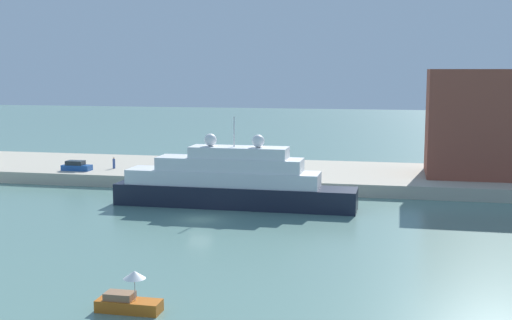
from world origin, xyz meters
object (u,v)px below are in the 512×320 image
(mooring_bollard, at_px, (211,175))
(large_yacht, at_px, (231,183))
(small_motorboat, at_px, (129,299))
(person_figure, at_px, (114,163))
(parked_car, at_px, (76,166))
(harbor_building, at_px, (494,123))

(mooring_bollard, bearing_deg, large_yacht, -62.53)
(large_yacht, height_order, small_motorboat, large_yacht)
(large_yacht, distance_m, mooring_bollard, 11.37)
(small_motorboat, height_order, person_figure, person_figure)
(large_yacht, relative_size, mooring_bollard, 45.63)
(parked_car, distance_m, mooring_bollard, 20.33)
(mooring_bollard, bearing_deg, small_motorboat, -80.98)
(small_motorboat, xyz_separation_m, parked_car, (-27.20, 45.82, 1.38))
(small_motorboat, bearing_deg, mooring_bollard, 99.02)
(parked_car, xyz_separation_m, mooring_bollard, (20.23, -1.91, -0.29))
(harbor_building, distance_m, mooring_bollard, 37.79)
(harbor_building, relative_size, person_figure, 10.53)
(large_yacht, relative_size, small_motorboat, 6.55)
(harbor_building, height_order, mooring_bollard, harbor_building)
(mooring_bollard, bearing_deg, person_figure, 163.30)
(large_yacht, height_order, person_figure, large_yacht)
(person_figure, bearing_deg, small_motorboat, -64.87)
(large_yacht, bearing_deg, small_motorboat, -87.06)
(large_yacht, height_order, harbor_building, harbor_building)
(large_yacht, xyz_separation_m, harbor_building, (30.87, 18.96, 5.87))
(person_figure, bearing_deg, harbor_building, 4.56)
(harbor_building, bearing_deg, small_motorboat, -118.88)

